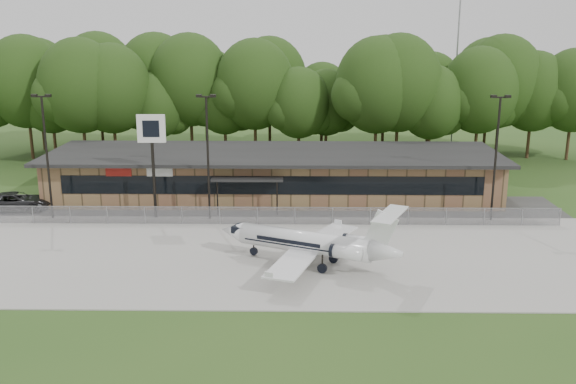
{
  "coord_description": "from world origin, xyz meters",
  "views": [
    {
      "loc": [
        2.22,
        -33.85,
        15.47
      ],
      "look_at": [
        1.5,
        12.0,
        3.53
      ],
      "focal_mm": 40.0,
      "sensor_mm": 36.0,
      "label": 1
    }
  ],
  "objects_px": {
    "suv": "(16,202)",
    "terminal": "(274,174)",
    "business_jet": "(312,244)",
    "pole_sign": "(152,140)"
  },
  "relations": [
    {
      "from": "terminal",
      "to": "pole_sign",
      "type": "height_order",
      "value": "pole_sign"
    },
    {
      "from": "pole_sign",
      "to": "suv",
      "type": "bearing_deg",
      "value": 170.08
    },
    {
      "from": "suv",
      "to": "pole_sign",
      "type": "bearing_deg",
      "value": -108.3
    },
    {
      "from": "suv",
      "to": "terminal",
      "type": "bearing_deg",
      "value": -86.11
    },
    {
      "from": "business_jet",
      "to": "pole_sign",
      "type": "relative_size",
      "value": 1.48
    },
    {
      "from": "business_jet",
      "to": "suv",
      "type": "xyz_separation_m",
      "value": [
        -25.15,
        12.72,
        -0.76
      ]
    },
    {
      "from": "business_jet",
      "to": "pole_sign",
      "type": "distance_m",
      "value": 17.36
    },
    {
      "from": "business_jet",
      "to": "pole_sign",
      "type": "bearing_deg",
      "value": 163.74
    },
    {
      "from": "terminal",
      "to": "suv",
      "type": "relative_size",
      "value": 7.02
    },
    {
      "from": "terminal",
      "to": "business_jet",
      "type": "height_order",
      "value": "business_jet"
    }
  ]
}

